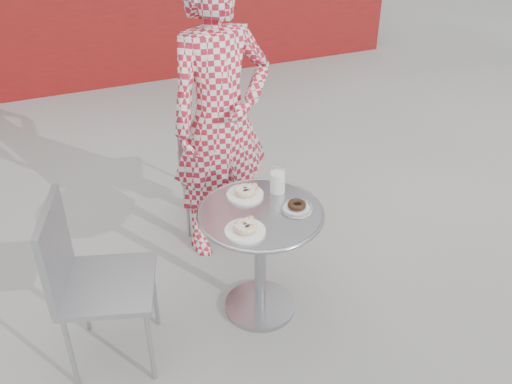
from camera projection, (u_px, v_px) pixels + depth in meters
name	position (u px, v px, depth m)	size (l,w,h in m)	color
ground	(262.00, 307.00, 3.25)	(60.00, 60.00, 0.00)	#A6A49E
bistro_table	(260.00, 237.00, 2.98)	(0.66, 0.66, 0.66)	#B4B4B8
chair_far	(211.00, 188.00, 3.83)	(0.48, 0.48, 0.85)	#9C9EA3
chair_left	(111.00, 313.00, 2.82)	(0.54, 0.54, 0.91)	#9C9EA3
seated_person	(221.00, 119.00, 3.31)	(0.64, 0.42, 1.75)	#AA1A2C
plate_far	(246.00, 192.00, 3.01)	(0.20, 0.20, 0.05)	white
plate_near	(245.00, 228.00, 2.74)	(0.20, 0.20, 0.05)	white
plate_checker	(297.00, 207.00, 2.90)	(0.17, 0.17, 0.04)	white
milk_cup	(278.00, 181.00, 3.02)	(0.09, 0.09, 0.14)	white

